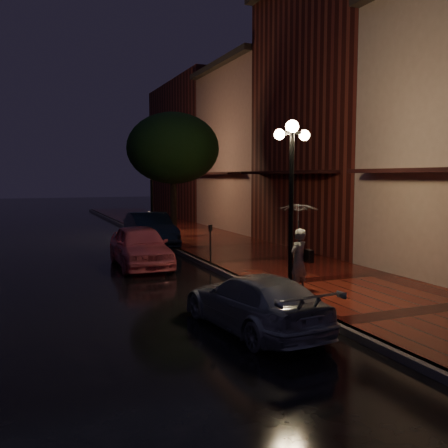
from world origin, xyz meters
name	(u,v)px	position (x,y,z in m)	size (l,w,h in m)	color
ground	(208,267)	(0.00, 0.00, 0.00)	(120.00, 120.00, 0.00)	black
sidewalk	(266,261)	(2.25, 0.00, 0.07)	(4.50, 60.00, 0.15)	#450F0C
curb	(208,265)	(0.00, 0.00, 0.07)	(0.25, 60.00, 0.15)	#595451
storefront_mid	(346,119)	(7.00, 2.00, 5.50)	(5.00, 8.00, 11.00)	#511914
storefront_far	(261,152)	(7.00, 10.00, 4.50)	(5.00, 8.00, 9.00)	#8C5951
storefront_extra	(202,151)	(7.00, 20.00, 5.00)	(5.00, 12.00, 10.00)	#511914
streetlamp_near	(291,196)	(0.35, -5.00, 2.60)	(0.96, 0.36, 4.31)	black
streetlamp_far	(152,186)	(0.35, 9.00, 2.60)	(0.96, 0.36, 4.31)	black
street_tree	(173,151)	(0.61, 5.99, 4.24)	(4.16, 4.16, 5.80)	black
pink_car	(140,246)	(-2.11, 0.94, 0.72)	(1.70, 4.21, 1.44)	#D6586A
navy_car	(150,230)	(-0.60, 5.62, 0.75)	(1.59, 4.55, 1.50)	black
silver_car	(254,302)	(-1.57, -6.89, 0.57)	(1.59, 3.91, 1.14)	#9E9FA6
woman_with_umbrella	(299,233)	(0.60, -4.96, 1.66)	(0.95, 0.97, 2.28)	silver
parking_meter	(210,239)	(0.17, 0.18, 0.92)	(0.14, 0.13, 1.28)	black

